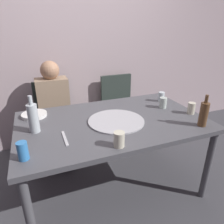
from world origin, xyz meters
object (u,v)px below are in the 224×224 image
at_px(tumbler_far, 119,139).
at_px(chair_right, 119,104).
at_px(pizza_tray, 116,121).
at_px(beer_bottle, 33,118).
at_px(tumbler_near, 161,97).
at_px(chair_left, 55,113).
at_px(plate_stack, 34,115).
at_px(wine_bottle, 204,114).
at_px(short_glass, 191,108).
at_px(table_knife, 65,138).
at_px(dining_table, 112,127).
at_px(guest_in_sweater, 55,108).
at_px(wine_glass, 163,103).
at_px(soda_can, 23,151).

bearing_deg(tumbler_far, chair_right, 66.61).
xyz_separation_m(pizza_tray, beer_bottle, (-0.67, 0.06, 0.11)).
height_order(tumbler_near, chair_left, chair_left).
relative_size(tumbler_far, plate_stack, 0.48).
distance_m(tumbler_near, chair_left, 1.31).
bearing_deg(chair_left, tumbler_near, 149.09).
bearing_deg(chair_right, wine_bottle, 98.89).
relative_size(wine_bottle, plate_stack, 1.20).
relative_size(pizza_tray, short_glass, 4.50).
relative_size(table_knife, chair_right, 0.24).
bearing_deg(short_glass, chair_right, 105.42).
bearing_deg(tumbler_far, chair_left, 103.11).
relative_size(wine_bottle, chair_left, 0.30).
bearing_deg(beer_bottle, tumbler_far, -39.28).
bearing_deg(beer_bottle, chair_right, 38.58).
distance_m(dining_table, tumbler_far, 0.45).
relative_size(short_glass, chair_right, 0.12).
relative_size(pizza_tray, chair_left, 0.55).
bearing_deg(chair_right, guest_in_sweater, 9.77).
bearing_deg(chair_left, table_knife, 88.53).
xyz_separation_m(tumbler_near, short_glass, (0.07, -0.39, 0.00)).
bearing_deg(beer_bottle, wine_bottle, -16.99).
bearing_deg(plate_stack, dining_table, -27.31).
relative_size(beer_bottle, wine_glass, 2.76).
bearing_deg(chair_right, tumbler_near, 108.27).
distance_m(pizza_tray, wine_glass, 0.58).
height_order(dining_table, wine_bottle, wine_bottle).
bearing_deg(short_glass, tumbler_near, 100.46).
bearing_deg(tumbler_near, chair_left, 149.09).
bearing_deg(tumbler_near, wine_glass, -118.30).
relative_size(dining_table, beer_bottle, 5.47).
xyz_separation_m(dining_table, table_knife, (-0.45, -0.18, 0.07)).
distance_m(beer_bottle, tumbler_far, 0.69).
xyz_separation_m(dining_table, beer_bottle, (-0.65, 0.02, 0.19)).
distance_m(tumbler_near, guest_in_sweater, 1.22).
bearing_deg(chair_left, chair_right, -180.00).
bearing_deg(tumbler_near, tumbler_far, -139.84).
relative_size(wine_bottle, tumbler_near, 2.56).
bearing_deg(soda_can, beer_bottle, 77.26).
bearing_deg(wine_glass, soda_can, -162.44).
bearing_deg(pizza_tray, wine_glass, 12.32).
relative_size(tumbler_far, chair_left, 0.12).
bearing_deg(tumbler_far, plate_stack, 125.31).
bearing_deg(pizza_tray, soda_can, -158.68).
relative_size(pizza_tray, beer_bottle, 1.64).
distance_m(tumbler_near, chair_right, 0.75).
distance_m(tumbler_far, chair_left, 1.39).
height_order(plate_stack, guest_in_sweater, guest_in_sweater).
xyz_separation_m(soda_can, plate_stack, (0.08, 0.67, -0.05)).
xyz_separation_m(pizza_tray, short_glass, (0.73, -0.10, 0.05)).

